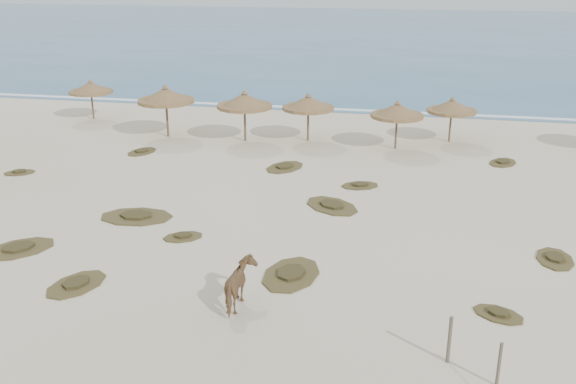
% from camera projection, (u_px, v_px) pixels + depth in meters
% --- Properties ---
extents(ground, '(160.00, 160.00, 0.00)m').
position_uv_depth(ground, '(234.00, 279.00, 21.21)').
color(ground, beige).
rests_on(ground, ground).
extents(ocean, '(200.00, 100.00, 0.01)m').
position_uv_depth(ocean, '(383.00, 35.00, 90.26)').
color(ocean, '#2B5983').
rests_on(ocean, ground).
extents(foam_line, '(70.00, 0.60, 0.01)m').
position_uv_depth(foam_line, '(337.00, 109.00, 45.15)').
color(foam_line, white).
rests_on(foam_line, ground).
extents(palapa_0, '(3.45, 3.45, 2.64)m').
position_uv_depth(palapa_0, '(91.00, 88.00, 41.80)').
color(palapa_0, brown).
rests_on(palapa_0, ground).
extents(palapa_1, '(3.48, 3.48, 3.13)m').
position_uv_depth(palapa_1, '(166.00, 96.00, 37.50)').
color(palapa_1, brown).
rests_on(palapa_1, ground).
extents(palapa_2, '(3.67, 3.67, 2.99)m').
position_uv_depth(palapa_2, '(244.00, 101.00, 36.59)').
color(palapa_2, brown).
rests_on(palapa_2, ground).
extents(palapa_3, '(3.92, 3.92, 2.82)m').
position_uv_depth(palapa_3, '(308.00, 104.00, 36.69)').
color(palapa_3, brown).
rests_on(palapa_3, ground).
extents(palapa_4, '(3.78, 3.78, 2.75)m').
position_uv_depth(palapa_4, '(397.00, 111.00, 35.11)').
color(palapa_4, brown).
rests_on(palapa_4, ground).
extents(palapa_5, '(3.49, 3.49, 2.65)m').
position_uv_depth(palapa_5, '(452.00, 107.00, 36.50)').
color(palapa_5, brown).
rests_on(palapa_5, ground).
extents(horse, '(0.86, 1.75, 1.45)m').
position_uv_depth(horse, '(240.00, 285.00, 19.27)').
color(horse, brown).
rests_on(horse, ground).
extents(fence_post_near, '(0.11, 0.11, 1.35)m').
position_uv_depth(fence_post_near, '(449.00, 340.00, 16.60)').
color(fence_post_near, brown).
rests_on(fence_post_near, ground).
extents(fence_post_far, '(0.10, 0.10, 1.23)m').
position_uv_depth(fence_post_far, '(499.00, 365.00, 15.69)').
color(fence_post_far, brown).
rests_on(fence_post_far, ground).
extents(scrub_1, '(3.21, 2.28, 0.16)m').
position_uv_depth(scrub_1, '(136.00, 216.00, 26.25)').
color(scrub_1, brown).
rests_on(scrub_1, ground).
extents(scrub_2, '(1.80, 1.60, 0.16)m').
position_uv_depth(scrub_2, '(183.00, 236.00, 24.33)').
color(scrub_2, brown).
rests_on(scrub_2, ground).
extents(scrub_3, '(3.16, 3.07, 0.16)m').
position_uv_depth(scrub_3, '(332.00, 206.00, 27.39)').
color(scrub_3, brown).
rests_on(scrub_3, ground).
extents(scrub_4, '(1.30, 1.96, 0.16)m').
position_uv_depth(scrub_4, '(555.00, 259.00, 22.53)').
color(scrub_4, brown).
rests_on(scrub_4, ground).
extents(scrub_6, '(1.76, 2.18, 0.16)m').
position_uv_depth(scrub_6, '(142.00, 151.00, 35.11)').
color(scrub_6, brown).
rests_on(scrub_6, ground).
extents(scrub_7, '(2.09, 1.76, 0.16)m').
position_uv_depth(scrub_7, '(360.00, 185.00, 29.85)').
color(scrub_7, brown).
rests_on(scrub_7, ground).
extents(scrub_8, '(1.75, 1.53, 0.16)m').
position_uv_depth(scrub_8, '(19.00, 172.00, 31.67)').
color(scrub_8, brown).
rests_on(scrub_8, ground).
extents(scrub_9, '(2.22, 3.02, 0.16)m').
position_uv_depth(scrub_9, '(291.00, 274.00, 21.44)').
color(scrub_9, brown).
rests_on(scrub_9, ground).
extents(scrub_10, '(1.95, 2.25, 0.16)m').
position_uv_depth(scrub_10, '(503.00, 162.00, 33.23)').
color(scrub_10, brown).
rests_on(scrub_10, ground).
extents(scrub_11, '(2.09, 2.56, 0.16)m').
position_uv_depth(scrub_11, '(76.00, 284.00, 20.77)').
color(scrub_11, brown).
rests_on(scrub_11, ground).
extents(scrub_12, '(1.81, 1.57, 0.16)m').
position_uv_depth(scrub_12, '(499.00, 314.00, 19.02)').
color(scrub_12, brown).
rests_on(scrub_12, ground).
extents(scrub_13, '(2.40, 2.80, 0.16)m').
position_uv_depth(scrub_13, '(285.00, 167.00, 32.50)').
color(scrub_13, brown).
rests_on(scrub_13, ground).
extents(scrub_14, '(3.03, 3.07, 0.16)m').
position_uv_depth(scrub_14, '(19.00, 248.00, 23.33)').
color(scrub_14, brown).
rests_on(scrub_14, ground).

